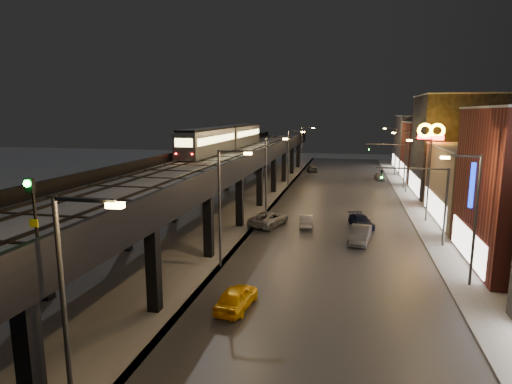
{
  "coord_description": "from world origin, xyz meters",
  "views": [
    {
      "loc": [
        8.73,
        -16.96,
        11.66
      ],
      "look_at": [
        0.96,
        18.13,
        5.0
      ],
      "focal_mm": 30.0,
      "sensor_mm": 36.0,
      "label": 1
    }
  ],
  "objects_px": {
    "rail_signal": "(32,201)",
    "car_mid_silver": "(269,219)",
    "subway_train": "(227,138)",
    "car_far_white": "(312,168)",
    "car_onc_red": "(380,176)",
    "car_onc_white": "(361,222)",
    "car_taxi": "(237,298)",
    "car_near_white": "(306,221)",
    "car_onc_silver": "(360,235)"
  },
  "relations": [
    {
      "from": "rail_signal",
      "to": "car_onc_silver",
      "type": "bearing_deg",
      "value": 65.18
    },
    {
      "from": "subway_train",
      "to": "car_onc_red",
      "type": "bearing_deg",
      "value": 40.21
    },
    {
      "from": "car_near_white",
      "to": "car_onc_red",
      "type": "xyz_separation_m",
      "value": [
        9.47,
        34.52,
        0.03
      ]
    },
    {
      "from": "subway_train",
      "to": "car_onc_white",
      "type": "xyz_separation_m",
      "value": [
        18.59,
        -14.52,
        -7.6
      ]
    },
    {
      "from": "rail_signal",
      "to": "car_onc_red",
      "type": "distance_m",
      "value": 67.46
    },
    {
      "from": "subway_train",
      "to": "car_onc_white",
      "type": "height_order",
      "value": "subway_train"
    },
    {
      "from": "car_near_white",
      "to": "car_onc_red",
      "type": "height_order",
      "value": "car_onc_red"
    },
    {
      "from": "car_near_white",
      "to": "subway_train",
      "type": "bearing_deg",
      "value": -55.27
    },
    {
      "from": "subway_train",
      "to": "car_onc_silver",
      "type": "xyz_separation_m",
      "value": [
        18.36,
        -20.15,
        -7.45
      ]
    },
    {
      "from": "car_onc_silver",
      "to": "car_onc_red",
      "type": "relative_size",
      "value": 1.22
    },
    {
      "from": "car_onc_white",
      "to": "car_onc_silver",
      "type": "bearing_deg",
      "value": -111.26
    },
    {
      "from": "car_near_white",
      "to": "car_mid_silver",
      "type": "bearing_deg",
      "value": 2.31
    },
    {
      "from": "car_onc_white",
      "to": "car_onc_red",
      "type": "distance_m",
      "value": 33.76
    },
    {
      "from": "rail_signal",
      "to": "car_taxi",
      "type": "xyz_separation_m",
      "value": [
        4.49,
        10.65,
        -7.91
      ]
    },
    {
      "from": "car_near_white",
      "to": "car_onc_white",
      "type": "height_order",
      "value": "car_near_white"
    },
    {
      "from": "subway_train",
      "to": "car_far_white",
      "type": "xyz_separation_m",
      "value": [
        9.85,
        27.28,
        -7.45
      ]
    },
    {
      "from": "car_taxi",
      "to": "car_mid_silver",
      "type": "xyz_separation_m",
      "value": [
        -1.69,
        19.35,
        0.06
      ]
    },
    {
      "from": "rail_signal",
      "to": "car_far_white",
      "type": "relative_size",
      "value": 0.62
    },
    {
      "from": "car_taxi",
      "to": "car_mid_silver",
      "type": "height_order",
      "value": "car_mid_silver"
    },
    {
      "from": "car_mid_silver",
      "to": "rail_signal",
      "type": "bearing_deg",
      "value": 102.14
    },
    {
      "from": "car_far_white",
      "to": "car_mid_silver",
      "type": "bearing_deg",
      "value": 79.61
    },
    {
      "from": "car_far_white",
      "to": "car_onc_white",
      "type": "distance_m",
      "value": 42.7
    },
    {
      "from": "rail_signal",
      "to": "car_far_white",
      "type": "distance_m",
      "value": 73.79
    },
    {
      "from": "car_onc_white",
      "to": "car_far_white",
      "type": "bearing_deg",
      "value": 82.89
    },
    {
      "from": "subway_train",
      "to": "car_far_white",
      "type": "bearing_deg",
      "value": 70.15
    },
    {
      "from": "rail_signal",
      "to": "car_mid_silver",
      "type": "relative_size",
      "value": 0.51
    },
    {
      "from": "car_mid_silver",
      "to": "car_onc_silver",
      "type": "relative_size",
      "value": 1.17
    },
    {
      "from": "car_near_white",
      "to": "car_far_white",
      "type": "distance_m",
      "value": 42.9
    },
    {
      "from": "rail_signal",
      "to": "car_taxi",
      "type": "distance_m",
      "value": 14.01
    },
    {
      "from": "car_near_white",
      "to": "car_onc_white",
      "type": "xyz_separation_m",
      "value": [
        5.57,
        0.99,
        -0.0
      ]
    },
    {
      "from": "rail_signal",
      "to": "car_onc_red",
      "type": "bearing_deg",
      "value": 76.11
    },
    {
      "from": "subway_train",
      "to": "car_onc_silver",
      "type": "bearing_deg",
      "value": -47.67
    },
    {
      "from": "car_far_white",
      "to": "car_onc_white",
      "type": "bearing_deg",
      "value": 92.28
    },
    {
      "from": "subway_train",
      "to": "rail_signal",
      "type": "distance_m",
      "value": 46.46
    },
    {
      "from": "rail_signal",
      "to": "car_far_white",
      "type": "xyz_separation_m",
      "value": [
        3.45,
        73.29,
        -7.84
      ]
    },
    {
      "from": "rail_signal",
      "to": "car_mid_silver",
      "type": "xyz_separation_m",
      "value": [
        2.79,
        30.0,
        -7.85
      ]
    },
    {
      "from": "car_onc_silver",
      "to": "car_onc_white",
      "type": "bearing_deg",
      "value": 95.93
    },
    {
      "from": "car_onc_silver",
      "to": "car_taxi",
      "type": "bearing_deg",
      "value": -107.89
    },
    {
      "from": "subway_train",
      "to": "car_onc_red",
      "type": "relative_size",
      "value": 8.47
    },
    {
      "from": "rail_signal",
      "to": "car_onc_white",
      "type": "height_order",
      "value": "rail_signal"
    },
    {
      "from": "subway_train",
      "to": "car_taxi",
      "type": "distance_m",
      "value": 37.76
    },
    {
      "from": "car_onc_silver",
      "to": "subway_train",
      "type": "bearing_deg",
      "value": 140.6
    },
    {
      "from": "car_near_white",
      "to": "car_onc_red",
      "type": "distance_m",
      "value": 35.8
    },
    {
      "from": "subway_train",
      "to": "car_onc_red",
      "type": "xyz_separation_m",
      "value": [
        22.49,
        19.01,
        -7.57
      ]
    },
    {
      "from": "car_taxi",
      "to": "car_onc_red",
      "type": "height_order",
      "value": "car_taxi"
    },
    {
      "from": "car_near_white",
      "to": "car_far_white",
      "type": "xyz_separation_m",
      "value": [
        -3.17,
        42.78,
        0.15
      ]
    },
    {
      "from": "car_onc_silver",
      "to": "rail_signal",
      "type": "bearing_deg",
      "value": -106.54
    },
    {
      "from": "car_onc_white",
      "to": "car_mid_silver",
      "type": "bearing_deg",
      "value": 170.14
    },
    {
      "from": "rail_signal",
      "to": "car_near_white",
      "type": "relative_size",
      "value": 0.75
    },
    {
      "from": "subway_train",
      "to": "car_near_white",
      "type": "distance_m",
      "value": 21.63
    }
  ]
}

